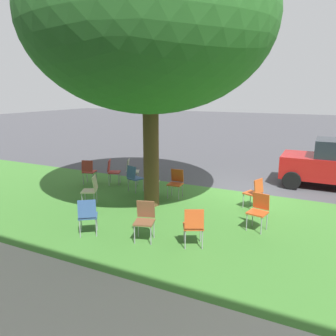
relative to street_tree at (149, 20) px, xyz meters
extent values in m
plane|color=#424247|center=(-2.29, -2.60, -5.01)|extent=(80.00, 80.00, 0.00)
cube|color=#3D752D|center=(-2.29, 0.60, -5.01)|extent=(48.00, 6.00, 0.01)
cylinder|color=brown|center=(0.00, 0.00, -3.28)|extent=(0.44, 0.44, 3.47)
ellipsoid|color=#2D6B28|center=(0.00, 0.00, 0.01)|extent=(6.51, 6.51, 4.81)
cube|color=#335184|center=(1.10, -0.92, -4.57)|extent=(0.52, 0.51, 0.04)
cube|color=#335184|center=(1.15, -0.74, -4.33)|extent=(0.41, 0.20, 0.40)
cylinder|color=gray|center=(0.87, -1.02, -4.80)|extent=(0.02, 0.02, 0.42)
cylinder|color=gray|center=(1.22, -1.13, -4.80)|extent=(0.02, 0.02, 0.42)
cylinder|color=gray|center=(0.98, -0.70, -4.80)|extent=(0.02, 0.02, 0.42)
cylinder|color=gray|center=(1.32, -0.81, -4.80)|extent=(0.02, 0.02, 0.42)
cube|color=#C64C1E|center=(-0.35, -0.87, -4.57)|extent=(0.44, 0.43, 0.04)
cube|color=#C64C1E|center=(-0.34, -1.05, -4.33)|extent=(0.40, 0.11, 0.40)
cylinder|color=gray|center=(-0.19, -0.68, -4.80)|extent=(0.02, 0.02, 0.42)
cylinder|color=gray|center=(-0.54, -0.71, -4.80)|extent=(0.02, 0.02, 0.42)
cylinder|color=gray|center=(-0.16, -1.02, -4.80)|extent=(0.02, 0.02, 0.42)
cylinder|color=gray|center=(-0.52, -1.05, -4.80)|extent=(0.02, 0.02, 0.42)
cube|color=#C64C1E|center=(-2.69, -0.99, -4.57)|extent=(0.52, 0.53, 0.04)
cube|color=#C64C1E|center=(-2.85, -0.93, -4.33)|extent=(0.22, 0.40, 0.40)
cylinder|color=gray|center=(-2.59, -1.22, -4.80)|extent=(0.02, 0.02, 0.42)
cylinder|color=gray|center=(-2.46, -0.88, -4.80)|extent=(0.02, 0.02, 0.42)
cylinder|color=gray|center=(-2.91, -1.10, -4.80)|extent=(0.02, 0.02, 0.42)
cylinder|color=gray|center=(-2.78, -0.76, -4.80)|extent=(0.02, 0.02, 0.42)
cube|color=#C64C1E|center=(-3.11, 0.48, -4.57)|extent=(0.49, 0.48, 0.04)
cube|color=#C64C1E|center=(-3.15, 0.30, -4.33)|extent=(0.41, 0.16, 0.40)
cylinder|color=gray|center=(-2.90, 0.61, -4.80)|extent=(0.02, 0.02, 0.42)
cylinder|color=gray|center=(-3.25, 0.68, -4.80)|extent=(0.02, 0.02, 0.42)
cylinder|color=gray|center=(-2.97, 0.27, -4.80)|extent=(0.02, 0.02, 0.42)
cylinder|color=gray|center=(-3.32, 0.35, -4.80)|extent=(0.02, 0.02, 0.42)
cube|color=#C64C1E|center=(-2.04, 1.88, -4.57)|extent=(0.55, 0.55, 0.04)
cube|color=#C64C1E|center=(-2.12, 2.04, -4.33)|extent=(0.40, 0.25, 0.40)
cylinder|color=gray|center=(-2.13, 1.65, -4.80)|extent=(0.02, 0.02, 0.42)
cylinder|color=gray|center=(-1.81, 1.81, -4.80)|extent=(0.02, 0.02, 0.42)
cylinder|color=gray|center=(-2.28, 1.95, -4.80)|extent=(0.02, 0.02, 0.42)
cylinder|color=gray|center=(-1.96, 2.11, -4.80)|extent=(0.02, 0.02, 0.42)
cube|color=#335184|center=(0.35, 2.39, -4.57)|extent=(0.57, 0.57, 0.04)
cube|color=#335184|center=(0.24, 2.54, -4.33)|extent=(0.37, 0.30, 0.40)
cylinder|color=gray|center=(0.30, 2.15, -4.80)|extent=(0.02, 0.02, 0.42)
cylinder|color=gray|center=(0.59, 2.36, -4.80)|extent=(0.02, 0.02, 0.42)
cylinder|color=gray|center=(0.10, 2.42, -4.80)|extent=(0.02, 0.02, 0.42)
cylinder|color=gray|center=(0.39, 2.63, -4.80)|extent=(0.02, 0.02, 0.42)
cube|color=beige|center=(1.57, 0.85, -4.57)|extent=(0.55, 0.56, 0.04)
cube|color=beige|center=(1.41, 0.77, -4.33)|extent=(0.26, 0.39, 0.40)
cylinder|color=gray|center=(1.81, 0.77, -4.80)|extent=(0.02, 0.02, 0.42)
cylinder|color=gray|center=(1.64, 1.09, -4.80)|extent=(0.02, 0.02, 0.42)
cylinder|color=gray|center=(1.50, 0.62, -4.80)|extent=(0.02, 0.02, 0.42)
cylinder|color=gray|center=(1.34, 0.94, -4.80)|extent=(0.02, 0.02, 0.42)
cube|color=#B7332D|center=(2.22, -1.30, -4.57)|extent=(0.55, 0.56, 0.04)
cube|color=#B7332D|center=(2.38, -1.22, -4.33)|extent=(0.26, 0.39, 0.40)
cylinder|color=gray|center=(1.98, -1.22, -4.80)|extent=(0.02, 0.02, 0.42)
cylinder|color=gray|center=(2.15, -1.54, -4.80)|extent=(0.02, 0.02, 0.42)
cylinder|color=gray|center=(2.29, -1.07, -4.80)|extent=(0.02, 0.02, 0.42)
cylinder|color=gray|center=(2.45, -1.39, -4.80)|extent=(0.02, 0.02, 0.42)
cube|color=#ADA393|center=(0.42, -0.79, -4.57)|extent=(0.50, 0.49, 0.04)
cube|color=#ADA393|center=(0.37, -0.61, -4.33)|extent=(0.41, 0.18, 0.40)
cylinder|color=gray|center=(0.28, -0.99, -4.80)|extent=(0.02, 0.02, 0.42)
cylinder|color=gray|center=(0.63, -0.91, -4.80)|extent=(0.02, 0.02, 0.42)
cylinder|color=gray|center=(0.20, -0.66, -4.80)|extent=(0.02, 0.02, 0.42)
cylinder|color=gray|center=(0.55, -0.58, -4.80)|extent=(0.02, 0.02, 0.42)
cube|color=#ADA393|center=(1.67, -1.68, -4.57)|extent=(0.54, 0.55, 0.04)
cube|color=#ADA393|center=(1.84, -1.61, -4.33)|extent=(0.25, 0.40, 0.40)
cylinder|color=gray|center=(1.44, -1.59, -4.80)|extent=(0.02, 0.02, 0.42)
cylinder|color=gray|center=(1.60, -1.92, -4.80)|extent=(0.02, 0.02, 0.42)
cylinder|color=gray|center=(1.75, -1.45, -4.80)|extent=(0.02, 0.02, 0.42)
cylinder|color=gray|center=(1.90, -1.78, -4.80)|extent=(0.02, 0.02, 0.42)
cube|color=brown|center=(-1.00, 2.14, -4.57)|extent=(0.52, 0.51, 0.04)
cube|color=brown|center=(-0.94, 1.97, -4.33)|extent=(0.41, 0.20, 0.40)
cylinder|color=gray|center=(-0.88, 2.36, -4.80)|extent=(0.02, 0.02, 0.42)
cylinder|color=gray|center=(-1.22, 2.25, -4.80)|extent=(0.02, 0.02, 0.42)
cylinder|color=gray|center=(-0.78, 2.03, -4.80)|extent=(0.02, 0.02, 0.42)
cylinder|color=gray|center=(-1.12, 1.93, -4.80)|extent=(0.02, 0.02, 0.42)
cube|color=#B7332D|center=(3.06, -0.99, -4.57)|extent=(0.52, 0.50, 0.04)
cube|color=#B7332D|center=(3.01, -0.82, -4.33)|extent=(0.41, 0.20, 0.40)
cylinder|color=gray|center=(2.94, -1.21, -4.80)|extent=(0.02, 0.02, 0.42)
cylinder|color=gray|center=(3.28, -1.10, -4.80)|extent=(0.02, 0.02, 0.42)
cylinder|color=gray|center=(2.84, -0.88, -4.80)|extent=(0.02, 0.02, 0.42)
cylinder|color=gray|center=(3.19, -0.78, -4.80)|extent=(0.02, 0.02, 0.42)
cylinder|color=black|center=(-3.49, -3.42, -4.71)|extent=(0.60, 0.18, 0.60)
cylinder|color=black|center=(-3.49, -5.16, -4.71)|extent=(0.60, 0.18, 0.60)
camera|label=1|loc=(-4.39, 7.90, -1.77)|focal=34.90mm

